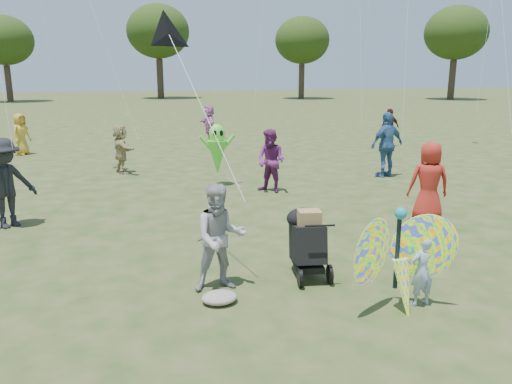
{
  "coord_description": "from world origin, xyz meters",
  "views": [
    {
      "loc": [
        -2.33,
        -6.65,
        3.14
      ],
      "look_at": [
        -0.2,
        1.5,
        1.1
      ],
      "focal_mm": 35.0,
      "sensor_mm": 36.0,
      "label": 1
    }
  ],
  "objects_px": {
    "child_girl": "(422,271)",
    "crowd_d": "(121,149)",
    "crowd_a": "(429,183)",
    "crowd_h": "(390,128)",
    "crowd_j": "(209,124)",
    "butterfly_kite": "(400,262)",
    "crowd_e": "(271,161)",
    "adult_man": "(220,238)",
    "crowd_c": "(387,145)",
    "crowd_b": "(6,183)",
    "jogging_stroller": "(307,238)",
    "alien_kite": "(217,151)",
    "crowd_g": "(21,134)"
  },
  "relations": [
    {
      "from": "crowd_c",
      "to": "butterfly_kite",
      "type": "relative_size",
      "value": 1.13
    },
    {
      "from": "child_girl",
      "to": "crowd_c",
      "type": "distance_m",
      "value": 8.84
    },
    {
      "from": "crowd_a",
      "to": "crowd_d",
      "type": "xyz_separation_m",
      "value": [
        -6.29,
        7.15,
        -0.09
      ]
    },
    {
      "from": "crowd_e",
      "to": "crowd_j",
      "type": "relative_size",
      "value": 0.99
    },
    {
      "from": "crowd_d",
      "to": "crowd_a",
      "type": "bearing_deg",
      "value": -153.83
    },
    {
      "from": "crowd_h",
      "to": "butterfly_kite",
      "type": "relative_size",
      "value": 0.93
    },
    {
      "from": "crowd_h",
      "to": "alien_kite",
      "type": "relative_size",
      "value": 0.93
    },
    {
      "from": "child_girl",
      "to": "jogging_stroller",
      "type": "distance_m",
      "value": 1.8
    },
    {
      "from": "crowd_h",
      "to": "jogging_stroller",
      "type": "height_order",
      "value": "crowd_h"
    },
    {
      "from": "crowd_b",
      "to": "crowd_e",
      "type": "height_order",
      "value": "crowd_b"
    },
    {
      "from": "crowd_c",
      "to": "crowd_e",
      "type": "bearing_deg",
      "value": 1.71
    },
    {
      "from": "crowd_a",
      "to": "alien_kite",
      "type": "relative_size",
      "value": 0.99
    },
    {
      "from": "crowd_d",
      "to": "crowd_g",
      "type": "xyz_separation_m",
      "value": [
        -3.74,
        4.7,
        0.02
      ]
    },
    {
      "from": "crowd_d",
      "to": "crowd_h",
      "type": "bearing_deg",
      "value": -89.89
    },
    {
      "from": "crowd_g",
      "to": "crowd_h",
      "type": "distance_m",
      "value": 14.92
    },
    {
      "from": "adult_man",
      "to": "crowd_b",
      "type": "height_order",
      "value": "crowd_b"
    },
    {
      "from": "crowd_d",
      "to": "alien_kite",
      "type": "xyz_separation_m",
      "value": [
        2.62,
        -2.52,
        0.19
      ]
    },
    {
      "from": "child_girl",
      "to": "alien_kite",
      "type": "relative_size",
      "value": 0.57
    },
    {
      "from": "crowd_d",
      "to": "crowd_j",
      "type": "distance_m",
      "value": 7.25
    },
    {
      "from": "crowd_d",
      "to": "crowd_g",
      "type": "distance_m",
      "value": 6.0
    },
    {
      "from": "crowd_g",
      "to": "crowd_h",
      "type": "xyz_separation_m",
      "value": [
        14.82,
        -1.66,
        0.02
      ]
    },
    {
      "from": "crowd_c",
      "to": "crowd_j",
      "type": "relative_size",
      "value": 1.16
    },
    {
      "from": "crowd_b",
      "to": "butterfly_kite",
      "type": "distance_m",
      "value": 7.94
    },
    {
      "from": "adult_man",
      "to": "crowd_c",
      "type": "distance_m",
      "value": 9.3
    },
    {
      "from": "child_girl",
      "to": "crowd_a",
      "type": "height_order",
      "value": "crowd_a"
    },
    {
      "from": "adult_man",
      "to": "crowd_c",
      "type": "relative_size",
      "value": 0.81
    },
    {
      "from": "crowd_b",
      "to": "jogging_stroller",
      "type": "bearing_deg",
      "value": -73.73
    },
    {
      "from": "child_girl",
      "to": "crowd_d",
      "type": "xyz_separation_m",
      "value": [
        -3.98,
        10.57,
        0.28
      ]
    },
    {
      "from": "crowd_b",
      "to": "crowd_c",
      "type": "distance_m",
      "value": 10.41
    },
    {
      "from": "crowd_c",
      "to": "jogging_stroller",
      "type": "distance_m",
      "value": 8.28
    },
    {
      "from": "child_girl",
      "to": "crowd_j",
      "type": "distance_m",
      "value": 16.73
    },
    {
      "from": "child_girl",
      "to": "adult_man",
      "type": "distance_m",
      "value": 2.85
    },
    {
      "from": "child_girl",
      "to": "crowd_j",
      "type": "bearing_deg",
      "value": -93.53
    },
    {
      "from": "crowd_g",
      "to": "jogging_stroller",
      "type": "bearing_deg",
      "value": -119.53
    },
    {
      "from": "crowd_h",
      "to": "crowd_j",
      "type": "height_order",
      "value": "crowd_j"
    },
    {
      "from": "crowd_j",
      "to": "child_girl",
      "type": "bearing_deg",
      "value": -5.09
    },
    {
      "from": "crowd_b",
      "to": "crowd_j",
      "type": "distance_m",
      "value": 12.94
    },
    {
      "from": "child_girl",
      "to": "adult_man",
      "type": "height_order",
      "value": "adult_man"
    },
    {
      "from": "crowd_a",
      "to": "crowd_h",
      "type": "height_order",
      "value": "crowd_a"
    },
    {
      "from": "crowd_a",
      "to": "child_girl",
      "type": "bearing_deg",
      "value": 71.51
    },
    {
      "from": "crowd_a",
      "to": "crowd_h",
      "type": "xyz_separation_m",
      "value": [
        4.79,
        10.18,
        -0.05
      ]
    },
    {
      "from": "crowd_a",
      "to": "butterfly_kite",
      "type": "distance_m",
      "value": 4.42
    },
    {
      "from": "crowd_e",
      "to": "butterfly_kite",
      "type": "relative_size",
      "value": 0.96
    },
    {
      "from": "child_girl",
      "to": "crowd_b",
      "type": "xyz_separation_m",
      "value": [
        -6.22,
        5.3,
        0.43
      ]
    },
    {
      "from": "crowd_h",
      "to": "crowd_j",
      "type": "xyz_separation_m",
      "value": [
        -7.26,
        3.12,
        0.04
      ]
    },
    {
      "from": "crowd_e",
      "to": "crowd_j",
      "type": "bearing_deg",
      "value": 139.63
    },
    {
      "from": "crowd_b",
      "to": "crowd_j",
      "type": "xyz_separation_m",
      "value": [
        6.08,
        11.42,
        -0.08
      ]
    },
    {
      "from": "crowd_e",
      "to": "crowd_h",
      "type": "xyz_separation_m",
      "value": [
        7.24,
        6.71,
        -0.03
      ]
    },
    {
      "from": "child_girl",
      "to": "crowd_c",
      "type": "height_order",
      "value": "crowd_c"
    },
    {
      "from": "crowd_e",
      "to": "child_girl",
      "type": "bearing_deg",
      "value": -39.41
    }
  ]
}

